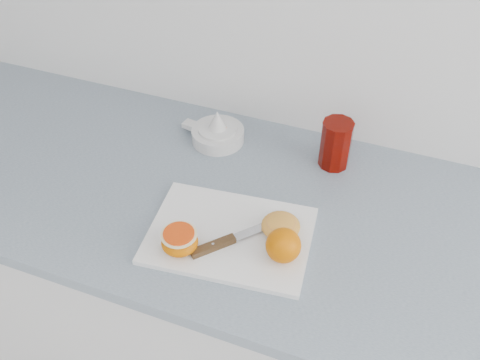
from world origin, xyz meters
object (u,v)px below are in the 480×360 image
(cutting_board, at_px, (230,235))
(half_orange, at_px, (180,241))
(citrus_juicer, at_px, (217,132))
(counter, at_px, (242,315))
(red_tumbler, at_px, (335,146))

(cutting_board, xyz_separation_m, half_orange, (-0.08, -0.07, 0.03))
(half_orange, height_order, citrus_juicer, citrus_juicer)
(counter, bearing_deg, cutting_board, -83.13)
(red_tumbler, bearing_deg, cutting_board, -115.18)
(cutting_board, bearing_deg, half_orange, -136.75)
(counter, distance_m, half_orange, 0.52)
(half_orange, distance_m, red_tumbler, 0.43)
(half_orange, bearing_deg, citrus_juicer, 101.20)
(counter, height_order, cutting_board, cutting_board)
(citrus_juicer, distance_m, red_tumbler, 0.29)
(citrus_juicer, bearing_deg, cutting_board, -62.91)
(counter, distance_m, cutting_board, 0.46)
(citrus_juicer, relative_size, red_tumbler, 1.39)
(counter, bearing_deg, citrus_juicer, 127.15)
(counter, xyz_separation_m, red_tumbler, (0.16, 0.19, 0.50))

